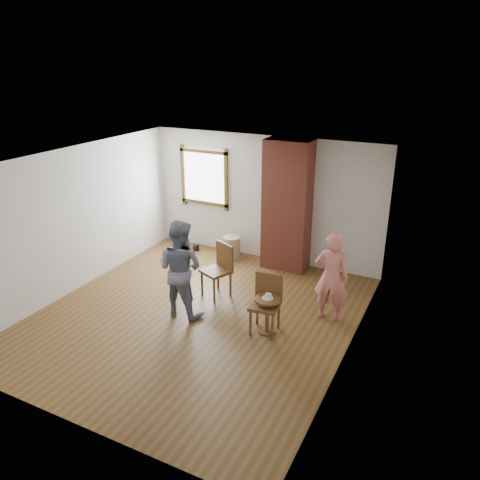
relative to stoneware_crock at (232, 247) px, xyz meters
The scene contains 12 objects.
ground 2.48m from the stoneware_crock, 76.34° to the right, with size 5.50×5.50×0.00m, color brown.
room_shell 2.44m from the stoneware_crock, 73.63° to the right, with size 5.04×5.52×2.62m.
brick_chimney 1.59m from the stoneware_crock, ahead, with size 0.90×0.50×2.60m, color #A94D3C.
stoneware_crock is the anchor object (origin of this frame).
dark_pot 0.91m from the stoneware_crock, behind, with size 0.15×0.15×0.15m, color black.
dining_chair_left 1.68m from the stoneware_crock, 70.03° to the right, with size 0.59×0.59×0.97m.
dining_chair_right 2.90m from the stoneware_crock, 51.74° to the right, with size 0.49×0.49×0.94m.
side_table 2.97m from the stoneware_crock, 51.83° to the right, with size 0.40×0.40×0.60m.
cake_plate 2.99m from the stoneware_crock, 51.83° to the right, with size 0.18×0.18×0.01m, color white.
cake_slice 3.00m from the stoneware_crock, 51.68° to the right, with size 0.08×0.07×0.06m, color silver.
man 2.52m from the stoneware_crock, 82.40° to the right, with size 0.80×0.63×1.66m, color #131B35.
person_pink 3.02m from the stoneware_crock, 30.03° to the right, with size 0.55×0.36×1.50m, color #CA6C65.
Camera 1 is at (3.68, -5.76, 4.06)m, focal length 35.00 mm.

